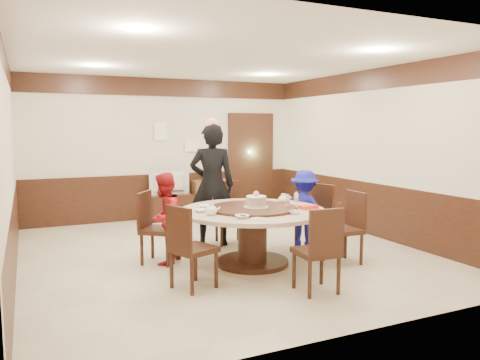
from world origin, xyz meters
name	(u,v)px	position (x,y,z in m)	size (l,w,h in m)	color
room	(222,180)	(0.01, 0.01, 1.08)	(6.00, 6.04, 2.84)	beige
banquet_table	(252,225)	(0.15, -0.70, 0.53)	(1.94, 1.94, 0.78)	#32190F
chair_0	(314,228)	(1.38, -0.32, 0.30)	(0.54, 0.53, 0.97)	#32190F
chair_1	(230,224)	(0.34, 0.50, 0.30)	(0.51, 0.52, 0.97)	#32190F
chair_2	(158,241)	(-0.99, -0.10, 0.30)	(0.62, 0.62, 0.97)	#32190F
chair_3	(192,262)	(-0.90, -1.27, 0.30)	(0.58, 0.57, 0.97)	#32190F
chair_4	(317,265)	(0.33, -1.96, 0.30)	(0.47, 0.48, 0.97)	#32190F
chair_5	(344,241)	(1.30, -1.16, 0.30)	(0.47, 0.46, 0.97)	#32190F
person_standing	(212,185)	(0.05, 0.53, 0.95)	(0.69, 0.45, 1.89)	black
person_red	(164,218)	(-0.91, -0.16, 0.62)	(0.60, 0.47, 1.23)	#A9161B
person_blue	(305,210)	(1.20, -0.33, 0.60)	(0.78, 0.45, 1.20)	navy
birthday_cake	(256,201)	(0.18, -0.73, 0.86)	(0.33, 0.33, 0.22)	white
teapot_left	(211,210)	(-0.51, -0.87, 0.81)	(0.17, 0.15, 0.13)	white
teapot_right	(283,200)	(0.74, -0.49, 0.81)	(0.17, 0.15, 0.13)	white
bowl_0	(205,206)	(-0.39, -0.35, 0.77)	(0.17, 0.17, 0.04)	white
bowl_1	(294,212)	(0.46, -1.24, 0.77)	(0.14, 0.14, 0.04)	white
bowl_2	(242,217)	(-0.24, -1.21, 0.77)	(0.16, 0.16, 0.04)	white
bowl_3	(302,206)	(0.83, -0.85, 0.77)	(0.12, 0.12, 0.04)	white
bowl_4	(200,211)	(-0.56, -0.61, 0.77)	(0.16, 0.16, 0.04)	white
saucer_near	(258,219)	(-0.10, -1.35, 0.76)	(0.18, 0.18, 0.01)	white
saucer_far	(265,201)	(0.60, -0.20, 0.76)	(0.18, 0.18, 0.01)	white
shrimp_platter	(308,208)	(0.78, -1.07, 0.78)	(0.30, 0.20, 0.06)	white
bottle_0	(288,202)	(0.64, -0.78, 0.83)	(0.06, 0.06, 0.16)	silver
bottle_1	(296,199)	(0.87, -0.62, 0.83)	(0.06, 0.06, 0.16)	silver
tv_stand	(171,207)	(0.02, 2.75, 0.25)	(0.85, 0.45, 0.50)	#32190F
television	(170,183)	(0.02, 2.75, 0.73)	(0.81, 0.11, 0.47)	gray
side_cabinet	(211,198)	(0.91, 2.78, 0.38)	(0.80, 0.40, 0.75)	brown
thermos	(211,171)	(0.91, 2.78, 0.94)	(0.15, 0.15, 0.38)	silver
notice_left	(161,132)	(-0.10, 2.96, 1.75)	(0.25, 0.00, 0.35)	white
notice_right	(192,146)	(0.55, 2.96, 1.45)	(0.30, 0.00, 0.22)	white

